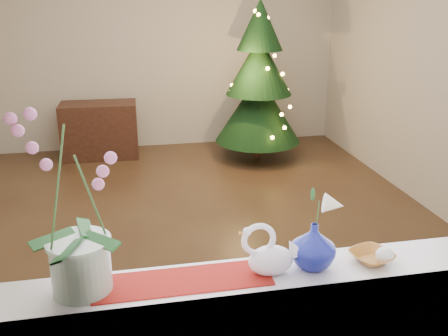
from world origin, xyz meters
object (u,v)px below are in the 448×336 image
Objects in this scene: orchid_pot at (74,205)px; side_table at (100,130)px; xmas_tree at (259,82)px; swan at (271,250)px; amber_dish at (372,257)px; blue_vase at (314,242)px; paperweight at (385,256)px.

side_table is (-0.13, 4.49, -0.93)m from orchid_pot.
swan is at bearing -104.46° from xmas_tree.
amber_dish reaches higher than side_table.
blue_vase reaches higher than swan.
paperweight is at bearing -0.05° from swan.
orchid_pot is 0.78m from swan.
blue_vase is at bearing -74.89° from side_table.
side_table is (-1.93, 0.41, -0.61)m from xmas_tree.
side_table is at bearing 106.64° from paperweight.
swan is 1.71× the size of amber_dish.
amber_dish is at bearing -0.92° from orchid_pot.
paperweight is (0.49, -0.02, -0.07)m from swan.
paperweight is (1.22, -0.05, -0.32)m from orchid_pot.
orchid_pot is 9.26× the size of paperweight.
blue_vase reaches higher than amber_dish.
paperweight is (0.30, -0.04, -0.07)m from blue_vase.
side_table is at bearing 103.69° from swan.
amber_dish is (1.18, -0.02, -0.34)m from orchid_pot.
xmas_tree is 2.07m from side_table.
orchid_pot is 0.77× the size of side_table.
blue_vase is at bearing -102.07° from xmas_tree.
amber_dish is (0.45, 0.01, -0.09)m from swan.
xmas_tree is at bearing 66.26° from orchid_pot.
blue_vase is 4.19m from xmas_tree.
orchid_pot is 1.23m from amber_dish.
blue_vase is at bearing -0.61° from orchid_pot.
swan is 4.24m from xmas_tree.
orchid_pot is at bearing -179.13° from swan.
xmas_tree reaches higher than blue_vase.
blue_vase is 2.92× the size of paperweight.
xmas_tree reaches higher than orchid_pot.
amber_dish is at bearing 3.53° from swan.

